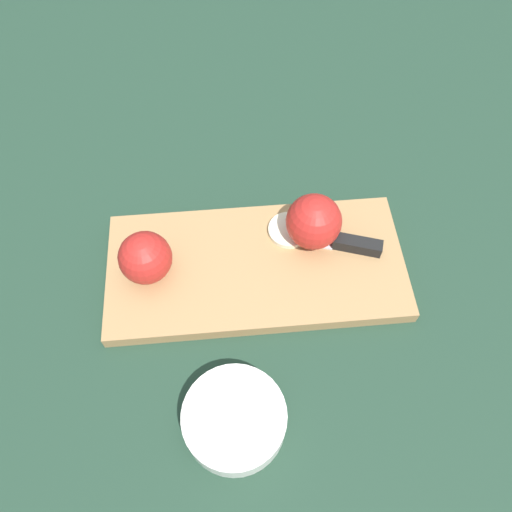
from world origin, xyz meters
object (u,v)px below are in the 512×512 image
object	(u,v)px
apple_half_left	(145,258)
knife	(352,246)
apple_half_right	(314,221)
bowl	(235,419)

from	to	relation	value
apple_half_left	knife	distance (m)	0.30
knife	apple_half_right	bearing A→B (deg)	-7.66
apple_half_left	apple_half_right	xyz separation A→B (m)	(0.24, 0.02, 0.00)
apple_half_right	bowl	world-z (taller)	apple_half_right
knife	bowl	xyz separation A→B (m)	(-0.21, -0.21, -0.01)
apple_half_left	knife	world-z (taller)	apple_half_left
bowl	knife	bearing A→B (deg)	46.15
knife	bowl	bearing A→B (deg)	68.77
knife	bowl	world-z (taller)	same
apple_half_right	knife	size ratio (longest dim) A/B	0.56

